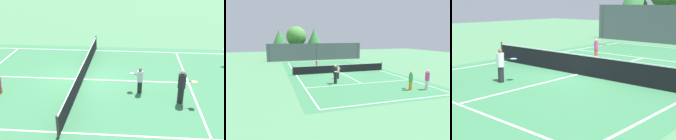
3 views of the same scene
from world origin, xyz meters
The scene contains 10 objects.
ground_plane centered at (0.00, 0.00, 0.00)m, with size 80.00×80.00×0.00m, color #4C8456.
court_surface centered at (0.00, 0.00, 0.00)m, with size 13.00×25.00×0.01m.
tennis_net centered at (0.00, 0.00, 0.51)m, with size 11.90×0.10×1.10m.
player_0 centered at (-2.10, 4.34, 0.64)m, with size 0.56×0.83×1.22m.
player_4 centered at (-1.45, -3.43, 0.76)m, with size 0.71×0.84×1.48m.
tennis_ball_2 centered at (-1.16, 6.79, 0.03)m, with size 0.07×0.07×0.07m, color #CCE533.
tennis_ball_4 centered at (-2.65, 6.50, 0.03)m, with size 0.07×0.07×0.07m, color #CCE533.
tennis_ball_6 centered at (-5.45, 9.66, 0.03)m, with size 0.07×0.07×0.07m, color #CCE533.
tennis_ball_7 centered at (1.00, 1.32, 0.03)m, with size 0.07×0.07×0.07m, color #CCE533.
tennis_ball_8 centered at (-3.90, 0.12, 0.03)m, with size 0.07×0.07×0.07m, color #CCE533.
Camera 3 is at (9.96, -11.96, 3.43)m, focal length 52.95 mm.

